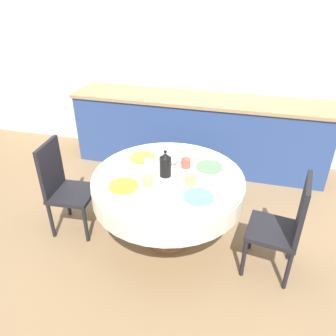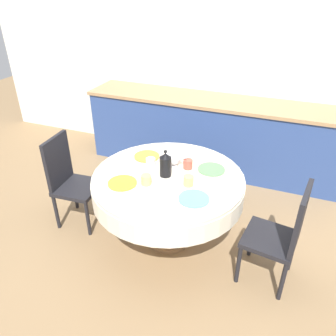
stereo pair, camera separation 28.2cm
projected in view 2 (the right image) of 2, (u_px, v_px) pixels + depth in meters
name	position (u px, v px, depth m)	size (l,w,h in m)	color
ground_plane	(168.00, 238.00, 3.23)	(12.00, 12.00, 0.00)	#8E704C
wall_back	(223.00, 63.00, 4.09)	(7.00, 0.05, 2.60)	silver
kitchen_counter	(212.00, 134.00, 4.24)	(3.24, 0.64, 0.93)	#2D4784
dining_table	(168.00, 187.00, 2.93)	(1.35, 1.35, 0.72)	olive
chair_left	(282.00, 233.00, 2.54)	(0.45, 0.45, 0.94)	black
chair_right	(70.00, 178.00, 3.23)	(0.43, 0.43, 0.94)	black
plate_near_left	(122.00, 183.00, 2.75)	(0.25, 0.25, 0.01)	yellow
cup_near_left	(146.00, 180.00, 2.73)	(0.09, 0.09, 0.09)	#DBB766
plate_near_right	(194.00, 199.00, 2.56)	(0.25, 0.25, 0.01)	#60BCB7
cup_near_right	(188.00, 181.00, 2.72)	(0.09, 0.09, 0.09)	#DBB766
plate_far_left	(147.00, 156.00, 3.16)	(0.25, 0.25, 0.01)	orange
cup_far_left	(151.00, 163.00, 2.98)	(0.09, 0.09, 0.09)	white
plate_far_right	(211.00, 169.00, 2.95)	(0.25, 0.25, 0.01)	#5BA85B
cup_far_right	(188.00, 164.00, 2.96)	(0.09, 0.09, 0.09)	#CC4C3D
coffee_carafe	(166.00, 165.00, 2.82)	(0.10, 0.10, 0.25)	black
teapot	(173.00, 157.00, 2.99)	(0.21, 0.15, 0.19)	white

